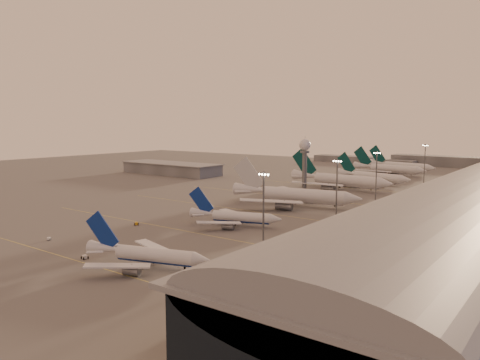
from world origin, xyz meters
The scene contains 26 objects.
ground centered at (0.00, 0.00, 0.00)m, with size 700.00×700.00×0.00m, color #4D4B4B.
taxiway_markings centered at (30.00, 56.00, 0.01)m, with size 180.00×185.25×0.02m.
hangar centered at (-120.00, 140.00, 4.32)m, with size 82.00×27.00×8.50m.
radar_tower centered at (5.00, 120.00, 20.95)m, with size 6.40×6.40×31.10m.
mast_a centered at (58.00, 0.00, 13.74)m, with size 3.60×0.56×25.00m.
mast_b centered at (55.00, 55.00, 13.74)m, with size 3.60×0.56×25.00m.
mast_c centered at (50.00, 110.00, 13.74)m, with size 3.60×0.56×25.00m.
mast_d centered at (48.00, 200.00, 13.74)m, with size 3.60×0.56×25.00m.
distant_horizon centered at (2.62, 325.14, 3.89)m, with size 165.00×37.50×9.00m.
narrowbody_near centered at (38.72, -27.27, 2.96)m, with size 36.24×28.46×14.62m.
narrowbody_mid centered at (26.68, 27.42, 2.91)m, with size 35.59×27.94×14.40m.
widebody_white centered at (23.76, 77.61, 3.87)m, with size 62.95×50.03×22.30m.
greentail_a centered at (17.40, 140.15, 4.14)m, with size 64.60×52.08×23.45m.
greentail_b centered at (23.23, 175.57, 3.43)m, with size 52.94×42.33×19.44m.
greentail_c centered at (14.80, 229.91, 3.66)m, with size 57.04×45.84×20.74m.
greentail_d centered at (15.14, 256.81, 3.63)m, with size 55.99×44.80×20.53m.
gsv_truck_a centered at (-9.10, -26.74, 1.03)m, with size 5.31×3.10×2.02m.
gsv_tug_near centered at (18.46, -32.66, 0.55)m, with size 2.79×4.04×1.07m.
gsv_catering_a centered at (60.95, -0.38, 2.06)m, with size 5.49×3.93×4.13m.
gsv_tug_mid centered at (-3.98, 5.82, 0.54)m, with size 4.16×4.13×1.05m.
gsv_truck_b centered at (53.77, 49.36, 1.02)m, with size 5.26×3.31×2.00m.
gsv_truck_c centered at (-16.84, 61.37, 1.05)m, with size 5.41×3.65×2.06m.
gsv_catering_b centered at (52.71, 72.15, 1.90)m, with size 5.05×3.48×3.80m.
gsv_tug_far centered at (22.83, 97.93, 0.48)m, with size 3.26×3.82×0.94m.
gsv_truck_d centered at (-27.49, 127.71, 0.98)m, with size 2.91×5.02×1.91m.
gsv_tug_hangar centered at (35.19, 160.65, 0.52)m, with size 4.09×3.38×1.01m.
Camera 1 is at (131.84, -110.09, 38.93)m, focal length 35.00 mm.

